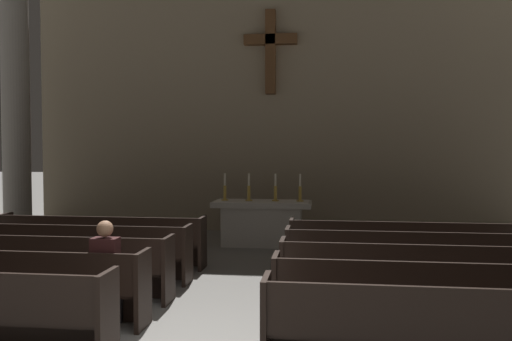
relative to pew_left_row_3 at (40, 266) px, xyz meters
name	(u,v)px	position (x,y,z in m)	size (l,w,h in m)	color
pew_left_row_3	(40,266)	(0.00, 0.00, 0.00)	(3.91, 0.50, 0.95)	black
pew_left_row_4	(74,252)	(0.00, 1.06, 0.00)	(3.91, 0.50, 0.95)	black
pew_left_row_5	(101,241)	(0.00, 2.11, 0.00)	(3.91, 0.50, 0.95)	black
pew_right_row_1	(472,333)	(5.47, -2.11, 0.00)	(3.91, 0.50, 0.95)	black
pew_right_row_2	(446,301)	(5.47, -1.06, 0.00)	(3.91, 0.50, 0.95)	black
pew_right_row_3	(427,278)	(5.47, 0.00, 0.00)	(3.91, 0.50, 0.95)	black
pew_right_row_4	(414,261)	(5.47, 1.06, 0.00)	(3.91, 0.50, 0.95)	black
pew_right_row_5	(403,248)	(5.47, 2.11, 0.00)	(3.91, 0.50, 0.95)	black
column_left_second	(15,88)	(-3.11, 4.49, 3.14)	(0.95, 0.95, 7.40)	gray
altar	(262,222)	(2.74, 4.55, 0.06)	(2.20, 0.90, 1.01)	#BCB7AD
candlestick_outer_left	(225,192)	(1.89, 4.55, 0.73)	(0.16, 0.16, 0.61)	#B79338
candlestick_inner_left	(249,192)	(2.44, 4.55, 0.73)	(0.16, 0.16, 0.61)	#B79338
candlestick_inner_right	(275,192)	(3.04, 4.55, 0.73)	(0.16, 0.16, 0.61)	#B79338
candlestick_outer_right	(300,193)	(3.59, 4.55, 0.73)	(0.16, 0.16, 0.61)	#B79338
apse_with_cross	(272,70)	(2.74, 6.67, 3.76)	(12.71, 0.51, 8.47)	gray
lone_worshipper	(108,270)	(1.48, -1.02, 0.22)	(0.32, 0.43, 1.32)	#26262B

